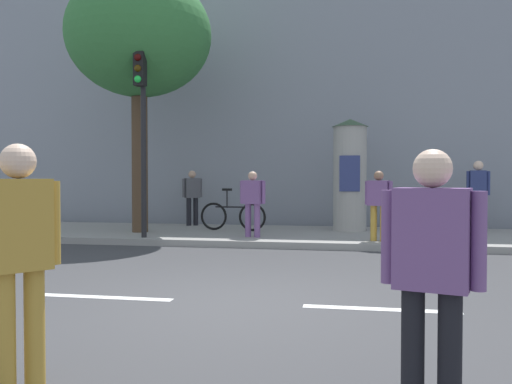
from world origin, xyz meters
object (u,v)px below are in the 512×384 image
Objects in this scene: pedestrian_in_dark_shirt at (253,199)px; pedestrian_in_light_jacket at (432,266)px; street_tree at (139,37)px; poster_column at (350,174)px; pedestrian_with_backpack at (192,193)px; pedestrian_with_bag at (379,200)px; traffic_light at (141,114)px; pedestrian_tallest at (18,247)px; bicycle_leaning at (233,216)px; pedestrian_in_red_top at (478,189)px.

pedestrian_in_light_jacket is at bearing -72.56° from pedestrian_in_dark_shirt.
poster_column is at bearing 13.81° from street_tree.
poster_column is 6.37m from street_tree.
pedestrian_with_backpack is 5.89m from pedestrian_with_bag.
pedestrian_with_backpack is (0.16, 3.29, -1.89)m from traffic_light.
pedestrian_in_dark_shirt is 1.00× the size of pedestrian_with_bag.
pedestrian_tallest reaches higher than pedestrian_in_light_jacket.
pedestrian_in_light_jacket is at bearing -86.78° from poster_column.
poster_column is 1.63× the size of bicycle_leaning.
bicycle_leaning is at bearing 94.69° from pedestrian_tallest.
street_tree reaches higher than pedestrian_in_red_top.
pedestrian_tallest is 12.44m from pedestrian_in_red_top.
pedestrian_in_red_top is 1.02× the size of bicycle_leaning.
pedestrian_in_dark_shirt is (-2.18, -1.93, -0.57)m from poster_column.
pedestrian_with_bag reaches higher than bicycle_leaning.
traffic_light is 3.57m from bicycle_leaning.
pedestrian_with_backpack is at bearing 139.78° from bicycle_leaning.
traffic_light reaches higher than pedestrian_with_backpack.
pedestrian_tallest is at bearing -89.66° from pedestrian_in_dark_shirt.
pedestrian_in_light_jacket is at bearing 0.02° from pedestrian_tallest.
traffic_light is at bearing -165.46° from pedestrian_in_dark_shirt.
pedestrian_in_red_top is at bearing 64.55° from pedestrian_tallest.
bicycle_leaning is (-3.61, 1.69, -0.49)m from pedestrian_with_bag.
street_tree is 3.60× the size of pedestrian_in_red_top.
bicycle_leaning is (-3.58, 10.29, -0.46)m from pedestrian_in_light_jacket.
poster_column is 1.83× the size of pedestrian_with_backpack.
pedestrian_in_light_jacket is 12.61m from pedestrian_with_backpack.
pedestrian_with_backpack is (-5.07, 11.54, 0.08)m from pedestrian_in_light_jacket.
pedestrian_in_dark_shirt is (3.02, -0.65, -4.01)m from street_tree.
street_tree is 11.88m from pedestrian_in_light_jacket.
pedestrian_tallest reaches higher than pedestrian_with_backpack.
pedestrian_with_bag is at bearing 89.80° from pedestrian_in_light_jacket.
pedestrian_tallest is 1.16× the size of pedestrian_in_dark_shirt.
pedestrian_in_light_jacket is 0.96× the size of pedestrian_tallest.
poster_column is 3.26m from pedestrian_in_red_top.
traffic_light reaches higher than pedestrian_in_dark_shirt.
pedestrian_in_red_top is 3.69m from pedestrian_with_bag.
pedestrian_with_bag is at bearing -30.01° from pedestrian_with_backpack.
pedestrian_with_bag is (5.84, -0.94, -4.02)m from street_tree.
street_tree is 5.09m from bicycle_leaning.
pedestrian_in_dark_shirt is at bearing -49.41° from pedestrian_with_backpack.
pedestrian_with_backpack is 2.02m from bicycle_leaning.
street_tree is 5.06m from pedestrian_in_dark_shirt.
pedestrian_with_bag is (2.82, -0.29, -0.01)m from pedestrian_in_dark_shirt.
poster_column is 4.55m from pedestrian_with_backpack.
poster_column is at bearing 28.99° from traffic_light.
pedestrian_tallest is 1.12× the size of pedestrian_with_backpack.
pedestrian_in_light_jacket is 1.12× the size of pedestrian_in_dark_shirt.
street_tree is 9.40m from pedestrian_in_red_top.
pedestrian_tallest is (-2.13, -10.82, -0.56)m from poster_column.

